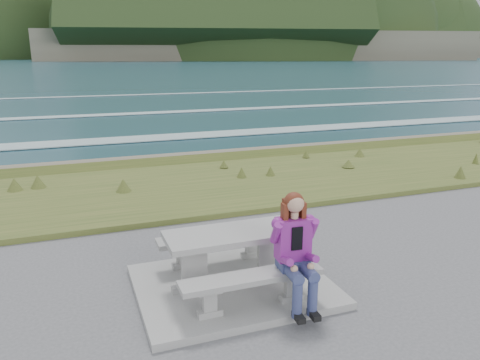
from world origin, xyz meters
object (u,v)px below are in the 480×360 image
object	(u,v)px
bench_landward	(252,282)
seated_woman	(297,267)
bench_seaward	(217,240)
picnic_table	(233,243)

from	to	relation	value
bench_landward	seated_woman	distance (m)	0.58
bench_landward	bench_seaward	size ratio (longest dim) A/B	1.00
bench_landward	bench_seaward	xyz separation A→B (m)	(0.00, 1.40, 0.00)
picnic_table	seated_woman	xyz separation A→B (m)	(0.54, -0.84, -0.06)
bench_seaward	picnic_table	bearing A→B (deg)	-90.00
bench_landward	seated_woman	bearing A→B (deg)	-14.14
picnic_table	bench_seaward	xyz separation A→B (m)	(0.00, 0.70, -0.23)
bench_landward	bench_seaward	world-z (taller)	same
bench_seaward	bench_landward	bearing A→B (deg)	-90.00
bench_landward	seated_woman	world-z (taller)	seated_woman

